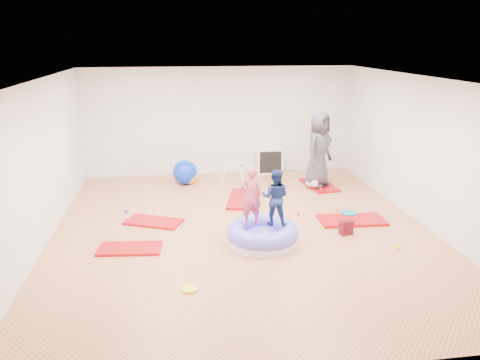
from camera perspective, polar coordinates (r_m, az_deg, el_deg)
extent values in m
cube|color=tan|center=(8.87, 0.28, -6.13)|extent=(7.00, 8.00, 0.01)
cube|color=white|center=(8.20, 0.31, 12.20)|extent=(7.00, 8.00, 0.01)
cube|color=white|center=(12.32, -2.51, 7.15)|extent=(7.00, 0.01, 2.80)
cube|color=white|center=(4.73, 7.65, -9.07)|extent=(7.00, 0.01, 2.80)
cube|color=white|center=(8.64, -23.31, 1.64)|extent=(0.01, 8.00, 2.80)
cube|color=white|center=(9.59, 21.49, 3.22)|extent=(0.01, 8.00, 2.80)
cube|color=red|center=(8.30, -13.27, -8.13)|extent=(1.11, 0.63, 0.04)
cube|color=red|center=(9.36, -10.50, -5.02)|extent=(1.22, 0.94, 0.05)
cube|color=red|center=(10.46, 0.51, -2.35)|extent=(0.97, 1.46, 0.06)
cube|color=red|center=(9.53, 13.47, -4.78)|extent=(1.31, 0.70, 0.05)
cube|color=red|center=(11.64, 9.67, -0.61)|extent=(0.73, 1.25, 0.05)
cylinder|color=white|center=(8.32, 2.75, -7.23)|extent=(1.24, 1.24, 0.14)
torus|color=#615EEE|center=(8.27, 2.76, -6.40)|extent=(1.28, 1.28, 0.34)
ellipsoid|color=#615EEE|center=(8.30, 2.75, -6.91)|extent=(0.68, 0.68, 0.31)
imported|color=#CE4765|center=(8.10, 1.32, -1.59)|extent=(0.43, 0.32, 1.06)
imported|color=navy|center=(8.12, 4.32, -1.79)|extent=(0.60, 0.54, 1.01)
imported|color=#3C3B44|center=(11.31, 9.57, 3.72)|extent=(1.03, 1.02, 1.80)
ellipsoid|color=#A9D4E7|center=(11.36, 8.87, -0.33)|extent=(0.36, 0.23, 0.21)
sphere|color=beige|center=(11.20, 9.12, -0.46)|extent=(0.17, 0.17, 0.17)
sphere|color=#0A34C2|center=(10.02, -13.73, -3.70)|extent=(0.07, 0.07, 0.07)
sphere|color=#0A34C2|center=(7.95, 2.72, -8.72)|extent=(0.07, 0.07, 0.07)
sphere|color=red|center=(11.25, 9.84, -1.18)|extent=(0.07, 0.07, 0.07)
sphere|color=red|center=(9.98, 11.75, -3.64)|extent=(0.07, 0.07, 0.07)
sphere|color=#EFFF12|center=(8.57, 18.70, -7.69)|extent=(0.07, 0.07, 0.07)
sphere|color=red|center=(9.67, 7.13, -4.07)|extent=(0.07, 0.07, 0.07)
sphere|color=#EFFF12|center=(10.13, 6.06, -3.05)|extent=(0.07, 0.07, 0.07)
sphere|color=#0A34C2|center=(11.65, -6.73, 0.94)|extent=(0.60, 0.60, 0.60)
sphere|color=#FE9C11|center=(11.66, -6.22, 0.47)|extent=(0.41, 0.41, 0.41)
cylinder|color=white|center=(11.33, -2.00, 0.37)|extent=(0.18, 0.19, 0.49)
cylinder|color=white|center=(11.72, -2.23, 0.94)|extent=(0.18, 0.19, 0.49)
cylinder|color=white|center=(11.38, 0.26, 0.46)|extent=(0.18, 0.19, 0.49)
cylinder|color=white|center=(11.78, -0.04, 1.02)|extent=(0.18, 0.19, 0.49)
cylinder|color=white|center=(11.49, -1.00, 1.72)|extent=(0.47, 0.03, 0.03)
sphere|color=red|center=(11.47, -2.17, 1.68)|extent=(0.06, 0.06, 0.06)
sphere|color=#0A34C2|center=(11.52, 0.16, 1.76)|extent=(0.06, 0.06, 0.06)
cube|color=white|center=(12.54, 3.59, 2.35)|extent=(0.68, 0.33, 0.68)
cube|color=black|center=(12.39, 3.74, 2.17)|extent=(0.58, 0.02, 0.58)
cube|color=white|center=(12.50, 3.64, 2.29)|extent=(0.02, 0.23, 0.60)
cube|color=white|center=(12.50, 3.64, 2.29)|extent=(0.60, 0.23, 0.02)
cylinder|color=#097896|center=(9.82, 13.17, -4.06)|extent=(0.33, 0.33, 0.07)
cube|color=maroon|center=(8.86, 12.82, -5.65)|extent=(0.26, 0.20, 0.27)
cylinder|color=#EFFF12|center=(6.92, -6.22, -13.10)|extent=(0.22, 0.22, 0.03)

